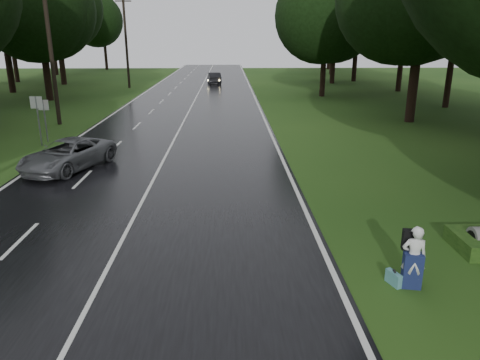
% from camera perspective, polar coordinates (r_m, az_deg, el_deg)
% --- Properties ---
extents(ground, '(160.00, 160.00, 0.00)m').
position_cam_1_polar(ground, '(12.24, -16.62, -11.30)').
color(ground, '#284B16').
rests_on(ground, ground).
extents(road, '(12.00, 140.00, 0.04)m').
position_cam_1_polar(road, '(31.02, -7.38, 6.79)').
color(road, black).
rests_on(road, ground).
extents(lane_center, '(0.12, 140.00, 0.01)m').
position_cam_1_polar(lane_center, '(31.02, -7.38, 6.83)').
color(lane_center, silver).
rests_on(lane_center, road).
extents(grey_car, '(3.82, 5.29, 1.34)m').
position_cam_1_polar(grey_car, '(21.77, -20.89, 3.01)').
color(grey_car, '#57595C').
rests_on(grey_car, road).
extents(far_car, '(1.98, 4.42, 1.41)m').
position_cam_1_polar(far_car, '(59.32, -3.28, 12.72)').
color(far_car, black).
rests_on(far_car, road).
extents(hitchhiker, '(0.64, 0.59, 1.58)m').
position_cam_1_polar(hitchhiker, '(11.62, 21.00, -9.29)').
color(hitchhiker, silver).
rests_on(hitchhiker, ground).
extents(suitcase, '(0.29, 0.49, 0.34)m').
position_cam_1_polar(suitcase, '(11.82, 18.80, -11.66)').
color(suitcase, teal).
rests_on(suitcase, ground).
extents(utility_pole_mid, '(1.80, 0.28, 10.85)m').
position_cam_1_polar(utility_pole_mid, '(33.86, -21.78, 6.56)').
color(utility_pole_mid, black).
rests_on(utility_pole_mid, ground).
extents(utility_pole_far, '(1.80, 0.28, 10.66)m').
position_cam_1_polar(utility_pole_far, '(56.11, -13.76, 11.22)').
color(utility_pole_far, black).
rests_on(utility_pole_far, ground).
extents(road_sign_a, '(0.65, 0.10, 2.71)m').
position_cam_1_polar(road_sign_a, '(27.47, -23.69, 4.00)').
color(road_sign_a, white).
rests_on(road_sign_a, ground).
extents(road_sign_b, '(0.58, 0.10, 2.41)m').
position_cam_1_polar(road_sign_b, '(28.27, -23.05, 4.43)').
color(road_sign_b, white).
rests_on(road_sign_b, ground).
extents(tree_left_e, '(9.02, 9.02, 14.09)m').
position_cam_1_polar(tree_left_e, '(47.33, -22.81, 9.26)').
color(tree_left_e, black).
rests_on(tree_left_e, ground).
extents(tree_left_f, '(10.15, 10.15, 15.86)m').
position_cam_1_polar(tree_left_f, '(62.78, -21.27, 11.17)').
color(tree_left_f, black).
rests_on(tree_left_f, ground).
extents(tree_right_d, '(9.45, 9.45, 14.76)m').
position_cam_1_polar(tree_right_d, '(34.61, 20.54, 6.91)').
color(tree_right_d, black).
rests_on(tree_right_d, ground).
extents(tree_right_e, '(8.22, 8.22, 12.85)m').
position_cam_1_polar(tree_right_e, '(47.50, 10.27, 10.36)').
color(tree_right_e, black).
rests_on(tree_right_e, ground).
extents(tree_right_f, '(8.20, 8.20, 12.82)m').
position_cam_1_polar(tree_right_f, '(61.31, 11.50, 11.87)').
color(tree_right_f, black).
rests_on(tree_right_f, ground).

